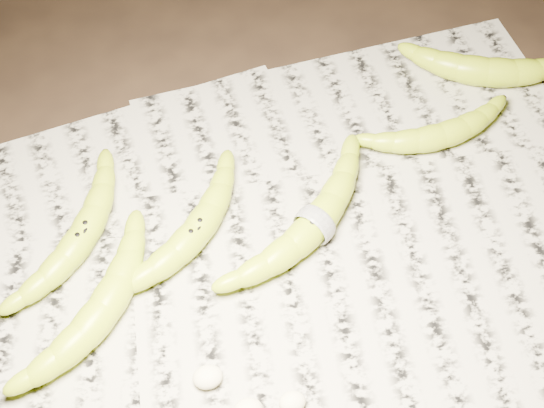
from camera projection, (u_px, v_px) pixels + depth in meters
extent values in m
plane|color=black|center=(287.00, 243.00, 0.89)|extent=(3.00, 3.00, 0.00)
cube|color=#A29E8B|center=(262.00, 270.00, 0.87)|extent=(0.90, 0.70, 0.01)
torus|color=white|center=(315.00, 223.00, 0.88)|extent=(0.03, 0.04, 0.05)
ellipsoid|color=#FFF8C5|center=(207.00, 376.00, 0.78)|extent=(0.03, 0.03, 0.02)
ellipsoid|color=#FFF8C5|center=(293.00, 401.00, 0.77)|extent=(0.03, 0.02, 0.02)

